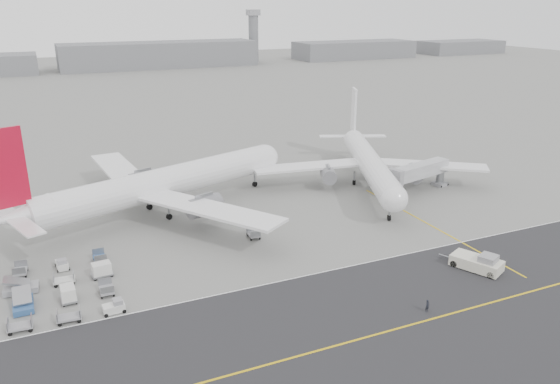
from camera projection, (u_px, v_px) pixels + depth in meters
name	position (u px, v px, depth m)	size (l,w,h in m)	color
ground	(281.00, 273.00, 75.64)	(700.00, 700.00, 0.00)	gray
taxiway	(385.00, 332.00, 62.06)	(220.00, 59.00, 0.03)	#2A2A2D
horizon_buildings	(143.00, 68.00, 311.40)	(520.00, 28.00, 28.00)	slate
control_tower	(253.00, 35.00, 337.27)	(7.00, 7.00, 31.25)	slate
airliner_a	(159.00, 184.00, 94.85)	(53.33, 52.37, 19.18)	white
airliner_b	(369.00, 162.00, 110.37)	(45.04, 45.97, 16.68)	white
pushback_tug	(478.00, 263.00, 76.27)	(5.84, 8.86, 2.57)	beige
jet_bridge	(420.00, 172.00, 106.45)	(15.99, 6.58, 5.97)	gray
gse_cluster	(66.00, 292.00, 70.63)	(18.26, 22.50, 2.12)	gray
stray_dolly	(254.00, 237.00, 86.99)	(1.65, 2.68, 1.65)	silver
ground_crew_a	(427.00, 306.00, 65.88)	(0.59, 0.39, 1.61)	black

